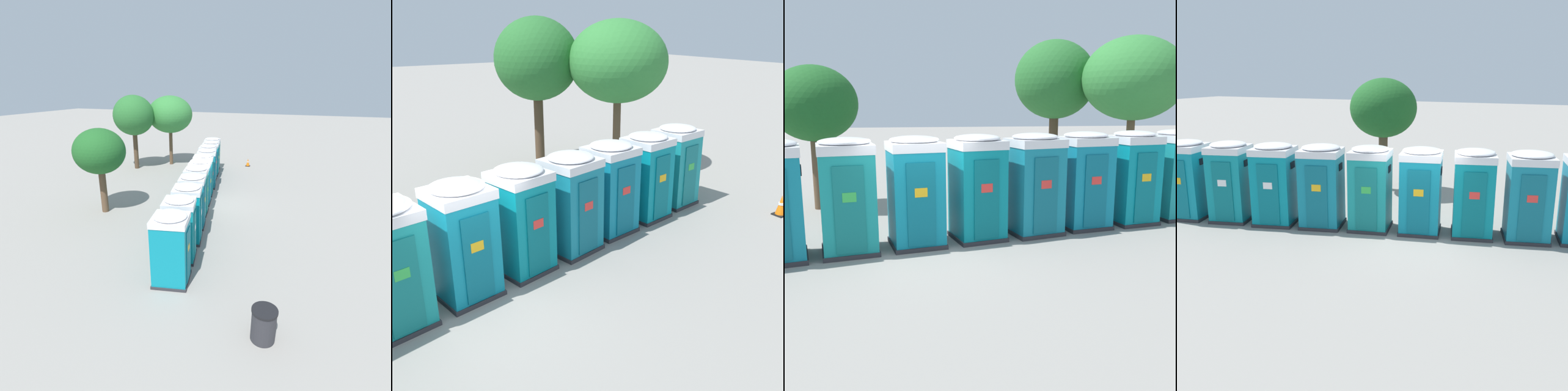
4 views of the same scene
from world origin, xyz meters
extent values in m
plane|color=gray|center=(0.00, 0.00, 0.00)|extent=(120.00, 120.00, 0.00)
cube|color=black|center=(-2.47, 0.02, 1.89)|extent=(0.11, 0.36, 0.20)
cube|color=#2D2D33|center=(-1.59, 0.23, 0.05)|extent=(1.40, 1.40, 0.10)
cube|color=teal|center=(-1.59, 0.23, 1.15)|extent=(1.33, 1.34, 2.10)
cube|color=#106E6D|center=(-1.47, -0.35, 1.07)|extent=(0.62, 0.15, 1.85)
cube|color=green|center=(-1.47, -0.37, 1.35)|extent=(0.28, 0.06, 0.20)
cube|color=black|center=(-1.02, 0.34, 1.89)|extent=(0.09, 0.36, 0.20)
cube|color=white|center=(-1.59, 0.23, 2.30)|extent=(1.37, 1.38, 0.20)
ellipsoid|color=white|center=(-1.59, 0.23, 2.45)|extent=(1.30, 1.31, 0.18)
cube|color=#2D2D33|center=(-0.11, 0.53, 0.05)|extent=(1.40, 1.41, 0.10)
cube|color=#0D819C|center=(-0.11, 0.53, 1.15)|extent=(1.33, 1.34, 2.10)
cube|color=#0A6479|center=(0.00, -0.04, 1.07)|extent=(0.62, 0.15, 1.85)
cube|color=yellow|center=(0.00, -0.06, 1.35)|extent=(0.28, 0.06, 0.20)
cube|color=black|center=(0.45, 0.65, 1.89)|extent=(0.09, 0.36, 0.20)
cube|color=white|center=(-0.11, 0.53, 2.30)|extent=(1.37, 1.38, 0.20)
ellipsoid|color=white|center=(-0.11, 0.53, 2.45)|extent=(1.31, 1.31, 0.18)
cube|color=#2D2D33|center=(1.36, 0.85, 0.05)|extent=(1.41, 1.44, 0.10)
cube|color=#08808E|center=(1.36, 0.85, 1.15)|extent=(1.34, 1.37, 2.10)
cube|color=#07646E|center=(1.50, 0.29, 1.07)|extent=(0.60, 0.17, 1.85)
cube|color=red|center=(1.50, 0.27, 1.35)|extent=(0.27, 0.07, 0.20)
cube|color=black|center=(1.91, 0.99, 1.89)|extent=(0.11, 0.36, 0.20)
cube|color=white|center=(1.36, 0.85, 2.30)|extent=(1.38, 1.41, 0.20)
ellipsoid|color=white|center=(1.36, 0.85, 2.45)|extent=(1.32, 1.34, 0.18)
cube|color=#2D2D33|center=(2.84, 1.13, 0.05)|extent=(1.48, 1.46, 0.10)
cube|color=#127A93|center=(2.84, 1.13, 1.15)|extent=(1.41, 1.39, 2.10)
cube|color=#0E5F73|center=(2.98, 0.56, 1.07)|extent=(0.63, 0.19, 1.85)
cube|color=red|center=(2.99, 0.54, 1.35)|extent=(0.27, 0.08, 0.20)
cube|color=black|center=(3.42, 1.27, 1.89)|extent=(0.11, 0.36, 0.20)
cube|color=white|center=(2.84, 1.13, 2.30)|extent=(1.45, 1.43, 0.20)
ellipsoid|color=white|center=(2.84, 1.13, 2.45)|extent=(1.38, 1.36, 0.18)
cube|color=#2D2D33|center=(4.30, 1.51, 0.05)|extent=(1.40, 1.39, 0.10)
cube|color=#0E7D9B|center=(4.30, 1.51, 1.15)|extent=(1.34, 1.32, 2.10)
cube|color=#0B6179|center=(4.40, 0.93, 1.07)|extent=(0.63, 0.14, 1.85)
cube|color=red|center=(4.40, 0.91, 1.35)|extent=(0.28, 0.06, 0.20)
cube|color=black|center=(4.88, 1.61, 1.89)|extent=(0.09, 0.36, 0.20)
cube|color=white|center=(4.30, 1.51, 2.30)|extent=(1.38, 1.36, 0.20)
ellipsoid|color=white|center=(4.30, 1.51, 2.45)|extent=(1.31, 1.30, 0.18)
cube|color=#2D2D33|center=(5.78, 1.77, 0.05)|extent=(1.36, 1.38, 0.10)
cube|color=#078596|center=(5.78, 1.77, 1.15)|extent=(1.29, 1.32, 2.10)
cube|color=#076875|center=(5.88, 1.19, 1.07)|extent=(0.60, 0.14, 1.85)
cube|color=yellow|center=(5.89, 1.17, 1.35)|extent=(0.28, 0.06, 0.20)
cube|color=black|center=(6.34, 1.87, 1.89)|extent=(0.09, 0.36, 0.20)
cube|color=white|center=(5.78, 1.77, 2.30)|extent=(1.33, 1.36, 0.20)
ellipsoid|color=white|center=(5.78, 1.77, 2.45)|extent=(1.27, 1.29, 0.18)
cube|color=#2D2D33|center=(7.24, 2.12, 0.05)|extent=(1.36, 1.38, 0.10)
cube|color=teal|center=(7.24, 2.12, 1.15)|extent=(1.29, 1.31, 2.10)
cylinder|color=brown|center=(-3.05, 4.87, 1.31)|extent=(0.36, 0.36, 2.63)
ellipsoid|color=#1E5B23|center=(-3.05, 4.87, 3.26)|extent=(2.62, 2.62, 2.29)
cylinder|color=#4C3826|center=(5.49, 7.98, 1.68)|extent=(0.36, 0.36, 3.36)
ellipsoid|color=#286B2D|center=(5.49, 7.98, 4.20)|extent=(3.16, 3.16, 3.03)
cylinder|color=brown|center=(7.74, 5.92, 1.67)|extent=(0.29, 0.29, 3.33)
ellipsoid|color=#337F38|center=(7.74, 5.92, 4.14)|extent=(3.63, 3.63, 2.96)
camera|label=1|loc=(-15.57, -4.89, 6.36)|focal=28.00mm
camera|label=2|loc=(-2.53, -7.93, 5.42)|focal=42.00mm
camera|label=3|loc=(-0.21, -9.83, 3.20)|focal=42.00mm
camera|label=4|loc=(3.68, -11.90, 4.62)|focal=42.00mm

